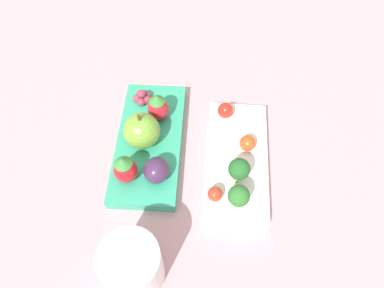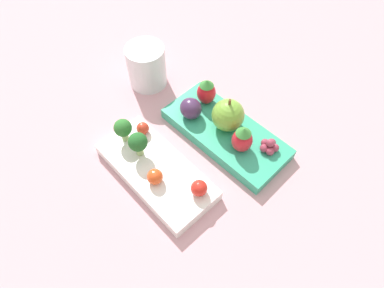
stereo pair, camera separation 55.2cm
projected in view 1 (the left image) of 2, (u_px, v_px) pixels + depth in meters
The scene contains 14 objects.
ground_plane at pixel (194, 152), 0.55m from camera, with size 4.00×4.00×0.00m, color #C6939E.
bento_box_savoury at pixel (236, 160), 0.53m from camera, with size 0.21×0.11×0.02m.
bento_box_fruit at pixel (150, 143), 0.55m from camera, with size 0.24×0.13×0.02m.
broccoli_floret_0 at pixel (239, 196), 0.45m from camera, with size 0.03×0.03×0.05m.
broccoli_floret_1 at pixel (239, 170), 0.48m from camera, with size 0.03×0.03×0.05m.
cherry_tomato_0 at pixel (248, 143), 0.52m from camera, with size 0.02×0.02×0.02m.
cherry_tomato_1 at pixel (225, 110), 0.55m from camera, with size 0.03×0.03×0.03m.
cherry_tomato_2 at pixel (215, 194), 0.48m from camera, with size 0.02×0.02×0.02m.
apple at pixel (142, 131), 0.51m from camera, with size 0.06×0.06×0.07m.
strawberry_0 at pixel (158, 107), 0.54m from camera, with size 0.03×0.03×0.05m.
strawberry_1 at pixel (125, 169), 0.48m from camera, with size 0.03×0.03×0.05m.
plum at pixel (156, 170), 0.49m from camera, with size 0.04×0.04×0.04m.
grape_cluster at pixel (142, 97), 0.58m from camera, with size 0.03×0.03×0.02m.
drinking_cup at pixel (133, 266), 0.42m from camera, with size 0.07×0.07×0.08m.
Camera 1 is at (0.28, 0.05, 0.47)m, focal length 32.00 mm.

